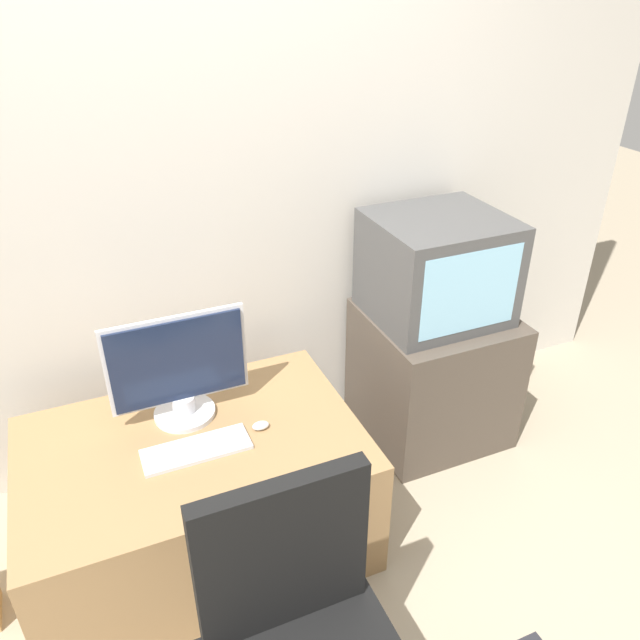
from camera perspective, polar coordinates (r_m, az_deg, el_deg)
name	(u,v)px	position (r m, az deg, el deg)	size (l,w,h in m)	color
wall_back	(185,167)	(2.48, -12.26, 13.47)	(4.40, 0.05, 2.60)	beige
desk	(198,495)	(2.45, -11.06, -15.40)	(1.19, 0.79, 0.51)	#937047
side_stand	(432,373)	(2.96, 10.20, -4.81)	(0.61, 0.60, 0.63)	#4C4238
main_monitor	(179,370)	(2.29, -12.77, -4.47)	(0.50, 0.22, 0.42)	silver
keyboard	(196,449)	(2.23, -11.24, -11.53)	(0.37, 0.13, 0.01)	silver
mouse	(261,426)	(2.29, -5.45, -9.59)	(0.06, 0.04, 0.03)	silver
crt_tv	(437,268)	(2.69, 10.65, 4.70)	(0.55, 0.50, 0.45)	#474747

